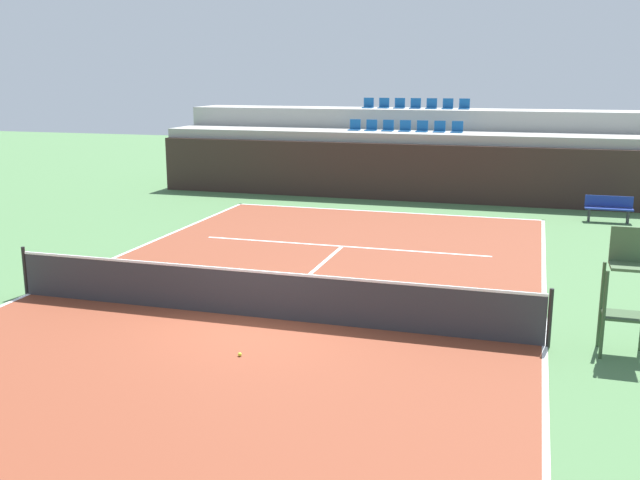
{
  "coord_description": "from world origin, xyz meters",
  "views": [
    {
      "loc": [
        5.08,
        -12.74,
        4.71
      ],
      "look_at": [
        0.66,
        2.0,
        1.2
      ],
      "focal_mm": 40.47,
      "sensor_mm": 36.0,
      "label": 1
    }
  ],
  "objects_px": {
    "tennis_net": "(259,293)",
    "tennis_ball_0": "(240,354)",
    "player_bench": "(609,207)",
    "umpire_chair": "(626,288)"
  },
  "relations": [
    {
      "from": "player_bench",
      "to": "umpire_chair",
      "type": "bearing_deg",
      "value": -93.66
    },
    {
      "from": "umpire_chair",
      "to": "tennis_net",
      "type": "bearing_deg",
      "value": -179.52
    },
    {
      "from": "tennis_net",
      "to": "tennis_ball_0",
      "type": "distance_m",
      "value": 2.1
    },
    {
      "from": "umpire_chair",
      "to": "tennis_ball_0",
      "type": "bearing_deg",
      "value": -161.8
    },
    {
      "from": "player_bench",
      "to": "tennis_ball_0",
      "type": "bearing_deg",
      "value": -116.14
    },
    {
      "from": "tennis_net",
      "to": "player_bench",
      "type": "relative_size",
      "value": 7.39
    },
    {
      "from": "tennis_net",
      "to": "tennis_ball_0",
      "type": "relative_size",
      "value": 167.88
    },
    {
      "from": "tennis_ball_0",
      "to": "player_bench",
      "type": "bearing_deg",
      "value": 63.86
    },
    {
      "from": "tennis_net",
      "to": "tennis_ball_0",
      "type": "height_order",
      "value": "tennis_net"
    },
    {
      "from": "tennis_net",
      "to": "tennis_ball_0",
      "type": "bearing_deg",
      "value": -78.06
    }
  ]
}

